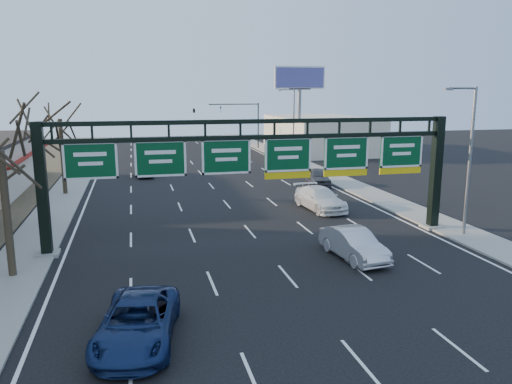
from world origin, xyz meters
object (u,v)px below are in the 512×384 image
object	(u,v)px
sign_gantry	(260,163)
car_blue_suv	(138,322)
car_silver_sedan	(354,244)
car_white_wagon	(320,199)

from	to	relation	value
sign_gantry	car_blue_suv	size ratio (longest dim) A/B	4.43
car_blue_suv	car_silver_sedan	bearing A→B (deg)	40.44
car_blue_suv	sign_gantry	bearing A→B (deg)	66.65
car_blue_suv	car_silver_sedan	xyz separation A→B (m)	(11.22, 6.55, 0.02)
car_white_wagon	sign_gantry	bearing A→B (deg)	-139.31
car_blue_suv	car_silver_sedan	world-z (taller)	car_silver_sedan
sign_gantry	car_white_wagon	world-z (taller)	sign_gantry
car_silver_sedan	car_white_wagon	world-z (taller)	car_white_wagon
sign_gantry	car_blue_suv	bearing A→B (deg)	-123.51
sign_gantry	car_blue_suv	distance (m)	13.63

